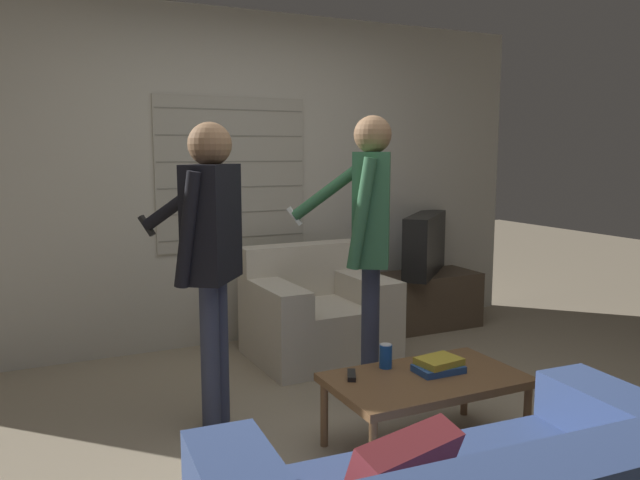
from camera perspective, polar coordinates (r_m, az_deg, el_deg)
ground_plane at (r=3.35m, az=3.41°, el=-18.41°), size 16.00×16.00×0.00m
wall_back at (r=4.87m, az=-8.14°, el=5.48°), size 5.20×0.08×2.55m
armchair_beige at (r=4.59m, az=-0.35°, el=-6.78°), size 0.97×0.84×0.80m
coffee_table at (r=3.24m, az=9.63°, el=-12.79°), size 0.97×0.57×0.38m
tv_stand at (r=5.42m, az=9.44°, el=-5.45°), size 0.94×0.45×0.46m
tv at (r=5.33m, az=9.53°, el=-0.37°), size 0.77×0.76×0.51m
person_left_standing at (r=3.32m, az=-10.01°, el=0.15°), size 0.50×0.72×1.64m
person_right_standing at (r=3.59m, az=4.57°, el=1.36°), size 0.53×0.73×1.69m
book_stack at (r=3.29m, az=10.80°, el=-11.18°), size 0.25×0.19×0.07m
soda_can at (r=3.29m, az=6.03°, el=-10.51°), size 0.07×0.07×0.13m
spare_remote at (r=3.16m, az=2.90°, el=-12.25°), size 0.10×0.13×0.02m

